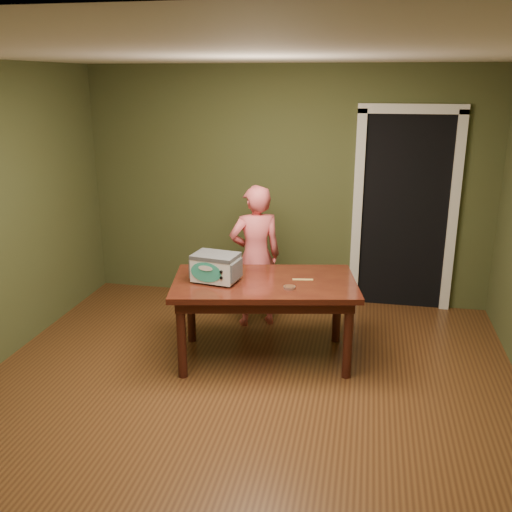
# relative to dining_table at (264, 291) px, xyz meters

# --- Properties ---
(floor) EXTENTS (5.00, 5.00, 0.00)m
(floor) POSITION_rel_dining_table_xyz_m (-0.05, -0.93, -0.65)
(floor) COLOR brown
(floor) RESTS_ON ground
(room_shell) EXTENTS (4.52, 5.02, 2.61)m
(room_shell) POSITION_rel_dining_table_xyz_m (-0.05, -0.93, 1.06)
(room_shell) COLOR #404927
(room_shell) RESTS_ON ground
(doorway) EXTENTS (1.10, 0.66, 2.25)m
(doorway) POSITION_rel_dining_table_xyz_m (1.25, 1.85, 0.41)
(doorway) COLOR black
(doorway) RESTS_ON ground
(dining_table) EXTENTS (1.74, 1.19, 0.75)m
(dining_table) POSITION_rel_dining_table_xyz_m (0.00, 0.00, 0.00)
(dining_table) COLOR #34110B
(dining_table) RESTS_ON floor
(toy_oven) EXTENTS (0.44, 0.33, 0.25)m
(toy_oven) POSITION_rel_dining_table_xyz_m (-0.41, -0.10, 0.24)
(toy_oven) COLOR #4C4F54
(toy_oven) RESTS_ON dining_table
(baking_pan) EXTENTS (0.10, 0.10, 0.02)m
(baking_pan) POSITION_rel_dining_table_xyz_m (0.24, -0.16, 0.11)
(baking_pan) COLOR silver
(baking_pan) RESTS_ON dining_table
(spatula) EXTENTS (0.18, 0.05, 0.01)m
(spatula) POSITION_rel_dining_table_xyz_m (0.33, 0.08, 0.10)
(spatula) COLOR #D4B25C
(spatula) RESTS_ON dining_table
(child) EXTENTS (0.63, 0.54, 1.46)m
(child) POSITION_rel_dining_table_xyz_m (-0.23, 0.74, 0.08)
(child) COLOR #E25D62
(child) RESTS_ON floor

